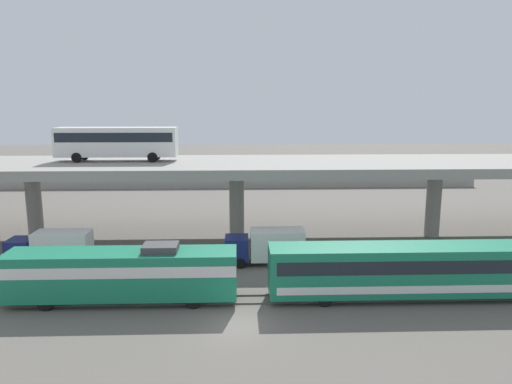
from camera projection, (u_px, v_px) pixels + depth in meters
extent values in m
plane|color=#605B54|center=(236.00, 326.00, 30.30)|extent=(260.00, 260.00, 0.00)
cube|color=#59544C|center=(236.00, 303.00, 33.51)|extent=(110.00, 0.12, 0.12)
cube|color=#59544C|center=(236.00, 295.00, 34.92)|extent=(110.00, 0.12, 0.12)
cube|color=#197A56|center=(122.00, 274.00, 33.57)|extent=(15.88, 3.00, 3.20)
cube|color=silver|center=(122.00, 266.00, 33.46)|extent=(15.88, 3.04, 0.77)
cone|color=silver|center=(7.00, 279.00, 33.35)|extent=(2.17, 2.85, 2.85)
cube|color=black|center=(29.00, 262.00, 33.18)|extent=(2.17, 2.70, 1.02)
cube|color=#3F3F42|center=(161.00, 248.00, 33.32)|extent=(2.40, 1.80, 0.50)
cylinder|color=black|center=(44.00, 304.00, 32.37)|extent=(0.96, 0.18, 0.96)
cylinder|color=black|center=(59.00, 289.00, 35.02)|extent=(0.96, 0.18, 0.96)
cylinder|color=black|center=(193.00, 302.00, 32.71)|extent=(0.96, 0.18, 0.96)
cylinder|color=black|center=(196.00, 287.00, 35.36)|extent=(0.96, 0.18, 0.96)
cube|color=#197A56|center=(421.00, 269.00, 34.28)|extent=(21.73, 3.00, 3.40)
cube|color=black|center=(422.00, 261.00, 34.17)|extent=(20.86, 3.04, 0.95)
cube|color=silver|center=(421.00, 282.00, 34.46)|extent=(20.86, 3.04, 0.54)
cylinder|color=black|center=(325.00, 300.00, 33.03)|extent=(0.92, 0.18, 0.92)
cylinder|color=black|center=(319.00, 286.00, 35.68)|extent=(0.92, 0.18, 0.92)
cylinder|color=black|center=(506.00, 283.00, 36.17)|extent=(0.92, 0.18, 0.92)
cube|color=gray|center=(236.00, 166.00, 48.56)|extent=(96.00, 12.48, 0.93)
cylinder|color=gray|center=(34.00, 206.00, 48.59)|extent=(1.50, 1.50, 6.98)
cylinder|color=gray|center=(237.00, 205.00, 49.29)|extent=(1.50, 1.50, 6.98)
cylinder|color=gray|center=(433.00, 203.00, 50.00)|extent=(1.50, 1.50, 6.98)
cube|color=silver|center=(117.00, 142.00, 48.62)|extent=(12.00, 2.55, 2.90)
cube|color=black|center=(117.00, 137.00, 48.52)|extent=(11.52, 2.59, 0.93)
cube|color=black|center=(57.00, 139.00, 48.35)|extent=(0.08, 2.30, 1.74)
cylinder|color=black|center=(77.00, 158.00, 47.57)|extent=(1.00, 0.26, 1.00)
cylinder|color=black|center=(84.00, 155.00, 49.95)|extent=(1.00, 0.26, 1.00)
cylinder|color=black|center=(153.00, 157.00, 47.82)|extent=(1.00, 0.26, 1.00)
cylinder|color=black|center=(157.00, 155.00, 50.20)|extent=(1.00, 0.26, 1.00)
cube|color=navy|center=(237.00, 248.00, 41.56)|extent=(2.00, 2.30, 2.00)
cube|color=silver|center=(277.00, 244.00, 41.62)|extent=(4.60, 2.30, 2.60)
cylinder|color=black|center=(240.00, 263.00, 40.68)|extent=(0.88, 0.28, 0.88)
cylinder|color=black|center=(240.00, 255.00, 42.83)|extent=(0.88, 0.28, 0.88)
cylinder|color=black|center=(290.00, 263.00, 40.83)|extent=(0.88, 0.28, 0.88)
cylinder|color=black|center=(287.00, 255.00, 42.97)|extent=(0.88, 0.28, 0.88)
cube|color=navy|center=(21.00, 250.00, 40.93)|extent=(2.00, 2.30, 2.00)
cube|color=silver|center=(63.00, 246.00, 40.99)|extent=(4.60, 2.30, 2.60)
cylinder|color=black|center=(20.00, 266.00, 40.05)|extent=(0.88, 0.28, 0.88)
cylinder|color=black|center=(31.00, 257.00, 42.20)|extent=(0.88, 0.28, 0.88)
cylinder|color=black|center=(71.00, 265.00, 40.19)|extent=(0.88, 0.28, 0.88)
cylinder|color=black|center=(80.00, 257.00, 42.34)|extent=(0.88, 0.28, 0.88)
cube|color=gray|center=(238.00, 177.00, 84.16)|extent=(77.95, 12.38, 1.73)
cube|color=navy|center=(177.00, 167.00, 85.56)|extent=(4.03, 1.71, 0.70)
cube|color=#1E232B|center=(178.00, 164.00, 85.46)|extent=(1.77, 1.50, 0.48)
cylinder|color=black|center=(169.00, 170.00, 84.79)|extent=(0.64, 0.20, 0.64)
cylinder|color=black|center=(170.00, 169.00, 86.38)|extent=(0.64, 0.20, 0.64)
cylinder|color=black|center=(183.00, 170.00, 84.87)|extent=(0.64, 0.20, 0.64)
cylinder|color=black|center=(184.00, 168.00, 86.47)|extent=(0.64, 0.20, 0.64)
cube|color=black|center=(286.00, 168.00, 84.49)|extent=(4.19, 1.77, 0.70)
cube|color=#1E232B|center=(287.00, 165.00, 84.38)|extent=(1.84, 1.56, 0.48)
cylinder|color=black|center=(279.00, 171.00, 83.68)|extent=(0.64, 0.20, 0.64)
cylinder|color=black|center=(278.00, 169.00, 85.33)|extent=(0.64, 0.20, 0.64)
cylinder|color=black|center=(294.00, 171.00, 83.77)|extent=(0.64, 0.20, 0.64)
cylinder|color=black|center=(293.00, 169.00, 85.42)|extent=(0.64, 0.20, 0.64)
cube|color=#9E998C|center=(72.00, 170.00, 82.06)|extent=(4.62, 1.78, 0.70)
cube|color=#1E232B|center=(73.00, 167.00, 81.96)|extent=(2.03, 1.57, 0.48)
cylinder|color=black|center=(62.00, 173.00, 81.24)|extent=(0.64, 0.20, 0.64)
cylinder|color=black|center=(66.00, 171.00, 82.91)|extent=(0.64, 0.20, 0.64)
cylinder|color=black|center=(79.00, 173.00, 81.34)|extent=(0.64, 0.20, 0.64)
cylinder|color=black|center=(83.00, 171.00, 83.00)|extent=(0.64, 0.20, 0.64)
cube|color=#9E998C|center=(320.00, 168.00, 84.59)|extent=(4.11, 1.74, 0.70)
cube|color=#1E232B|center=(319.00, 165.00, 84.47)|extent=(1.81, 1.53, 0.48)
cylinder|color=black|center=(327.00, 169.00, 85.51)|extent=(0.64, 0.20, 0.64)
cylinder|color=black|center=(328.00, 171.00, 83.89)|extent=(0.64, 0.20, 0.64)
cylinder|color=black|center=(312.00, 169.00, 85.42)|extent=(0.64, 0.20, 0.64)
cylinder|color=black|center=(314.00, 171.00, 83.80)|extent=(0.64, 0.20, 0.64)
cube|color=silver|center=(303.00, 171.00, 81.23)|extent=(4.12, 1.82, 0.70)
cube|color=#1E232B|center=(304.00, 167.00, 81.12)|extent=(1.81, 1.60, 0.48)
cylinder|color=black|center=(296.00, 174.00, 80.40)|extent=(0.64, 0.20, 0.64)
cylinder|color=black|center=(295.00, 172.00, 82.09)|extent=(0.64, 0.20, 0.64)
cylinder|color=black|center=(311.00, 173.00, 80.49)|extent=(0.64, 0.20, 0.64)
cylinder|color=black|center=(310.00, 172.00, 82.18)|extent=(0.64, 0.20, 0.64)
cube|color=#2D5170|center=(238.00, 165.00, 106.91)|extent=(140.00, 36.00, 0.01)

